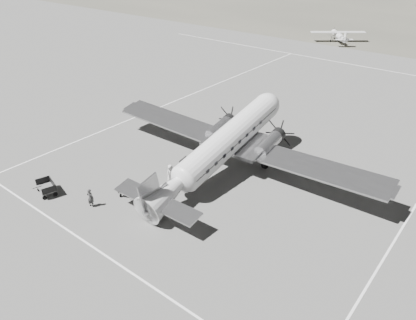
# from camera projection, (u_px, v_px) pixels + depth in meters

# --- Properties ---
(ground) EXTENTS (260.00, 260.00, 0.00)m
(ground) POSITION_uv_depth(u_px,v_px,m) (253.00, 179.00, 34.73)
(ground) COLOR #61615F
(ground) RESTS_ON ground
(taxi_line_near) EXTENTS (60.00, 0.15, 0.01)m
(taxi_line_near) POSITION_uv_depth(u_px,v_px,m) (129.00, 271.00, 25.16)
(taxi_line_near) COLOR white
(taxi_line_near) RESTS_ON ground
(taxi_line_right) EXTENTS (0.15, 80.00, 0.01)m
(taxi_line_right) POSITION_uv_depth(u_px,v_px,m) (398.00, 236.00, 28.17)
(taxi_line_right) COLOR white
(taxi_line_right) RESTS_ON ground
(taxi_line_left) EXTENTS (0.15, 60.00, 0.01)m
(taxi_line_left) POSITION_uv_depth(u_px,v_px,m) (177.00, 100.00, 51.40)
(taxi_line_left) COLOR white
(taxi_line_left) RESTS_ON ground
(taxi_line_horizon) EXTENTS (90.00, 0.15, 0.01)m
(taxi_line_horizon) POSITION_uv_depth(u_px,v_px,m) (396.00, 72.00, 62.07)
(taxi_line_horizon) COLOR white
(taxi_line_horizon) RESTS_ON ground
(dc3_airliner) EXTENTS (27.87, 19.61, 5.24)m
(dc3_airliner) POSITION_uv_depth(u_px,v_px,m) (223.00, 147.00, 34.31)
(dc3_airliner) COLOR #A6A6A8
(dc3_airliner) RESTS_ON ground
(light_plane_left) EXTENTS (13.75, 13.42, 2.22)m
(light_plane_left) POSITION_uv_depth(u_px,v_px,m) (338.00, 36.00, 79.12)
(light_plane_left) COLOR silver
(light_plane_left) RESTS_ON ground
(baggage_cart_near) EXTENTS (1.79, 1.55, 0.85)m
(baggage_cart_near) POSITION_uv_depth(u_px,v_px,m) (129.00, 191.00, 32.30)
(baggage_cart_near) COLOR #585858
(baggage_cart_near) RESTS_ON ground
(baggage_cart_far) EXTENTS (2.21, 1.83, 1.08)m
(baggage_cart_far) POSITION_uv_depth(u_px,v_px,m) (46.00, 188.00, 32.52)
(baggage_cart_far) COLOR #585858
(baggage_cart_far) RESTS_ON ground
(ground_crew) EXTENTS (0.65, 0.52, 1.56)m
(ground_crew) POSITION_uv_depth(u_px,v_px,m) (90.00, 198.00, 30.86)
(ground_crew) COLOR #2D2D2D
(ground_crew) RESTS_ON ground
(ramp_agent) EXTENTS (0.90, 0.95, 1.54)m
(ramp_agent) POSITION_uv_depth(u_px,v_px,m) (150.00, 186.00, 32.34)
(ramp_agent) COLOR silver
(ramp_agent) RESTS_ON ground
(passenger) EXTENTS (0.68, 0.88, 1.61)m
(passenger) POSITION_uv_depth(u_px,v_px,m) (170.00, 173.00, 34.01)
(passenger) COLOR silver
(passenger) RESTS_ON ground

